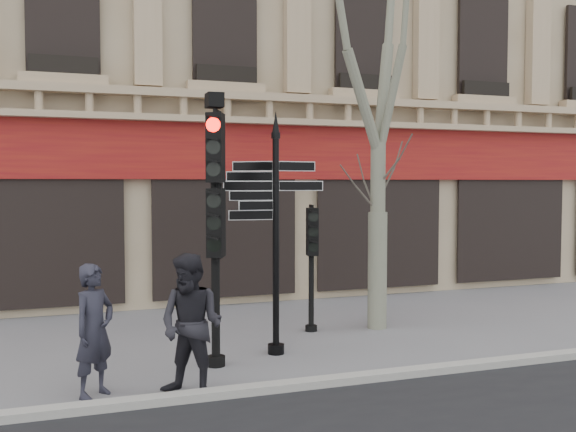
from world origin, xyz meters
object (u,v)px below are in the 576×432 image
Objects in this scene: pedestrian_b at (191,325)px; fingerpost at (276,192)px; traffic_signal_main at (215,195)px; pedestrian_a at (94,330)px; traffic_signal_secondary at (311,245)px; plane_tree at (379,9)px.

fingerpost is at bearing 83.63° from pedestrian_b.
traffic_signal_main reaches higher than pedestrian_a.
traffic_signal_main is (-1.11, -0.38, -0.04)m from fingerpost.
plane_tree is (1.33, -0.18, 4.56)m from traffic_signal_secondary.
traffic_signal_main is at bearing 104.11° from pedestrian_b.
fingerpost is 1.18m from traffic_signal_main.
traffic_signal_main reaches higher than pedestrian_b.
pedestrian_b is at bearing -120.69° from traffic_signal_secondary.
traffic_signal_main is 1.78× the size of traffic_signal_secondary.
pedestrian_b is (-2.89, -2.98, -0.71)m from traffic_signal_secondary.
traffic_signal_secondary reaches higher than pedestrian_b.
fingerpost reaches higher than pedestrian_a.
fingerpost is 2.06m from traffic_signal_secondary.
traffic_signal_secondary is at bearing -10.30° from pedestrian_a.
traffic_signal_secondary is 4.75m from plane_tree.
fingerpost is 2.11× the size of pedestrian_b.
pedestrian_b is (-1.73, -1.64, -1.76)m from fingerpost.
pedestrian_a is (-4.12, -2.57, -0.77)m from traffic_signal_secondary.
traffic_signal_secondary is at bearing 172.25° from plane_tree.
traffic_signal_secondary reaches higher than pedestrian_a.
fingerpost is at bearing -155.01° from plane_tree.
traffic_signal_secondary is 1.24× the size of pedestrian_b.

